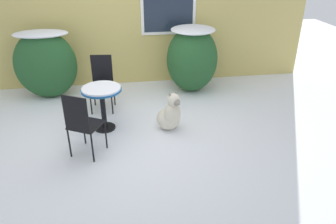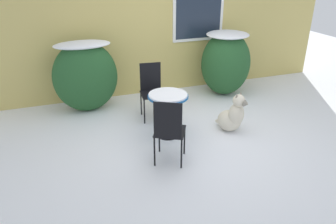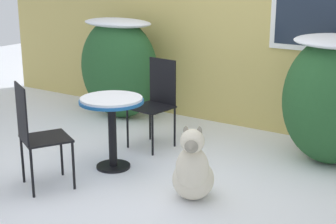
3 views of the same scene
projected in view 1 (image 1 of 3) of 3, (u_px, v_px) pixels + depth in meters
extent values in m
plane|color=white|center=(129.00, 132.00, 5.36)|extent=(16.00, 16.00, 0.00)
cube|color=tan|center=(120.00, 14.00, 6.62)|extent=(8.00, 0.06, 2.98)
cube|color=white|center=(168.00, 2.00, 6.61)|extent=(1.14, 0.04, 1.31)
cube|color=#1E2838|center=(169.00, 2.00, 6.60)|extent=(1.02, 0.01, 1.19)
ellipsoid|color=#235128|center=(46.00, 65.00, 6.30)|extent=(1.18, 0.67, 1.33)
ellipsoid|color=white|center=(40.00, 34.00, 6.03)|extent=(1.01, 0.57, 0.12)
ellipsoid|color=#235128|center=(192.00, 59.00, 6.62)|extent=(1.03, 0.97, 1.33)
ellipsoid|color=white|center=(193.00, 30.00, 6.34)|extent=(0.87, 0.83, 0.12)
cylinder|color=black|center=(105.00, 127.00, 5.46)|extent=(0.35, 0.35, 0.03)
cylinder|color=black|center=(103.00, 109.00, 5.31)|extent=(0.08, 0.08, 0.66)
cylinder|color=#195699|center=(101.00, 90.00, 5.15)|extent=(0.64, 0.64, 0.03)
cylinder|color=white|center=(101.00, 88.00, 5.14)|extent=(0.61, 0.61, 0.03)
cube|color=black|center=(102.00, 86.00, 5.88)|extent=(0.45, 0.45, 0.02)
cube|color=black|center=(102.00, 69.00, 5.94)|extent=(0.38, 0.06, 0.51)
cylinder|color=black|center=(91.00, 103.00, 5.82)|extent=(0.02, 0.02, 0.46)
cylinder|color=black|center=(112.00, 102.00, 5.83)|extent=(0.02, 0.02, 0.46)
cylinder|color=black|center=(94.00, 94.00, 6.15)|extent=(0.02, 0.02, 0.46)
cylinder|color=black|center=(114.00, 94.00, 6.16)|extent=(0.02, 0.02, 0.46)
cube|color=black|center=(86.00, 125.00, 4.63)|extent=(0.56, 0.56, 0.02)
cube|color=black|center=(76.00, 114.00, 4.34)|extent=(0.34, 0.19, 0.51)
cylinder|color=black|center=(106.00, 135.00, 4.84)|extent=(0.02, 0.02, 0.46)
cylinder|color=black|center=(84.00, 131.00, 4.95)|extent=(0.02, 0.02, 0.46)
cylinder|color=black|center=(92.00, 148.00, 4.52)|extent=(0.02, 0.02, 0.46)
cylinder|color=black|center=(69.00, 143.00, 4.63)|extent=(0.02, 0.02, 0.46)
ellipsoid|color=beige|center=(168.00, 119.00, 5.39)|extent=(0.51, 0.53, 0.35)
ellipsoid|color=beige|center=(172.00, 113.00, 5.23)|extent=(0.37, 0.35, 0.39)
sphere|color=beige|center=(173.00, 100.00, 5.10)|extent=(0.21, 0.21, 0.21)
cone|color=gray|center=(179.00, 104.00, 5.00)|extent=(0.14, 0.12, 0.11)
ellipsoid|color=gray|center=(170.00, 96.00, 5.04)|extent=(0.05, 0.05, 0.09)
ellipsoid|color=gray|center=(176.00, 94.00, 5.10)|extent=(0.05, 0.05, 0.09)
ellipsoid|color=beige|center=(162.00, 119.00, 5.57)|extent=(0.15, 0.20, 0.07)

